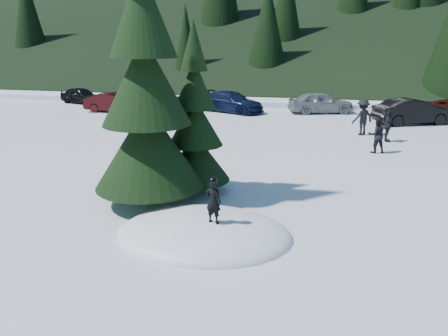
% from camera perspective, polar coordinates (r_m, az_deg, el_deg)
% --- Properties ---
extents(ground, '(200.00, 200.00, 0.00)m').
position_cam_1_polar(ground, '(11.19, -2.59, -8.73)').
color(ground, white).
rests_on(ground, ground).
extents(snow_mound, '(4.48, 3.52, 0.96)m').
position_cam_1_polar(snow_mound, '(11.19, -2.59, -8.73)').
color(snow_mound, white).
rests_on(snow_mound, ground).
extents(spruce_tall, '(3.20, 3.20, 8.60)m').
position_cam_1_polar(spruce_tall, '(12.68, -10.19, 9.64)').
color(spruce_tall, '#311C10').
rests_on(spruce_tall, ground).
extents(spruce_short, '(2.20, 2.20, 5.37)m').
position_cam_1_polar(spruce_short, '(13.81, -3.79, 5.27)').
color(spruce_short, '#311C10').
rests_on(spruce_short, ground).
extents(child_skier, '(0.45, 0.35, 1.09)m').
position_cam_1_polar(child_skier, '(10.50, -1.40, -4.37)').
color(child_skier, black).
rests_on(child_skier, snow_mound).
extents(adult_0, '(0.91, 0.80, 1.59)m').
position_cam_1_polar(adult_0, '(20.22, 19.30, 4.10)').
color(adult_0, black).
rests_on(adult_0, ground).
extents(adult_1, '(0.44, 0.94, 1.56)m').
position_cam_1_polar(adult_1, '(22.68, 20.63, 5.17)').
color(adult_1, black).
rests_on(adult_1, ground).
extents(adult_2, '(1.39, 1.27, 1.87)m').
position_cam_1_polar(adult_2, '(23.93, 17.65, 6.34)').
color(adult_2, black).
rests_on(adult_2, ground).
extents(car_0, '(3.97, 2.57, 1.26)m').
position_cam_1_polar(car_0, '(36.67, -18.14, 9.00)').
color(car_0, black).
rests_on(car_0, ground).
extents(car_1, '(4.09, 1.75, 1.31)m').
position_cam_1_polar(car_1, '(31.57, -14.18, 8.31)').
color(car_1, black).
rests_on(car_1, ground).
extents(car_2, '(5.49, 4.02, 1.39)m').
position_cam_1_polar(car_2, '(31.44, -7.79, 8.69)').
color(car_2, '#474A4F').
rests_on(car_2, ground).
extents(car_3, '(5.23, 3.76, 1.41)m').
position_cam_1_polar(car_3, '(30.54, 0.93, 8.63)').
color(car_3, black).
rests_on(car_3, ground).
extents(car_4, '(4.66, 2.95, 1.48)m').
position_cam_1_polar(car_4, '(30.72, 12.51, 8.37)').
color(car_4, gray).
rests_on(car_4, ground).
extents(car_5, '(4.83, 3.29, 1.51)m').
position_cam_1_polar(car_5, '(28.21, 23.46, 6.79)').
color(car_5, black).
rests_on(car_5, ground).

